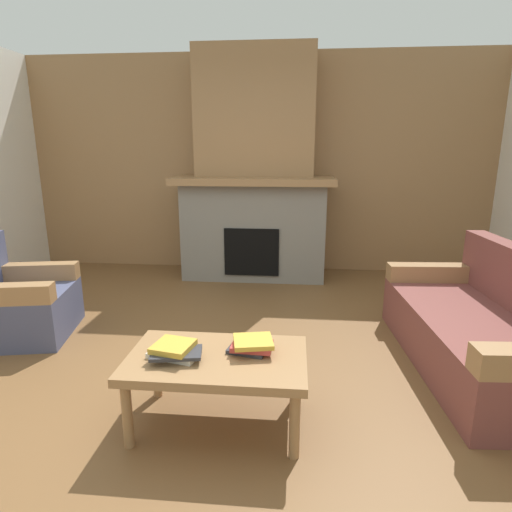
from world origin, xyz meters
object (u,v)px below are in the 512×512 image
object	(u,v)px
fireplace	(255,182)
coffee_table	(217,365)
couch	(484,330)
armchair	(16,303)

from	to	relation	value
fireplace	coffee_table	size ratio (longest dim) A/B	2.70
couch	armchair	world-z (taller)	same
coffee_table	couch	bearing A→B (deg)	24.80
couch	coffee_table	bearing A→B (deg)	-155.20
coffee_table	fireplace	bearing A→B (deg)	91.47
couch	coffee_table	distance (m)	1.98
fireplace	armchair	distance (m)	2.85
couch	armchair	size ratio (longest dim) A/B	2.07
fireplace	couch	distance (m)	3.02
armchair	coffee_table	bearing A→B (deg)	-28.27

